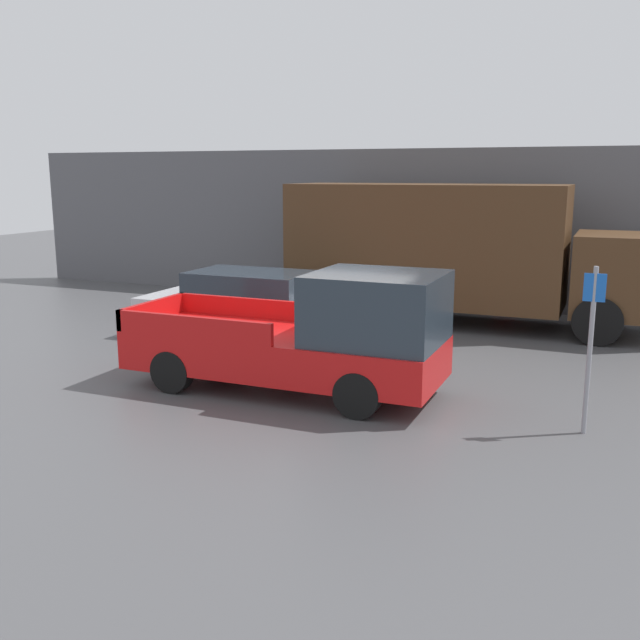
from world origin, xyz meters
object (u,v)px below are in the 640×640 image
at_px(delivery_truck, 452,249).
at_px(parking_sign, 590,341).
at_px(pickup_truck, 312,337).
at_px(newspaper_box, 505,292).
at_px(car, 248,304).

distance_m(delivery_truck, parking_sign, 7.78).
bearing_deg(pickup_truck, parking_sign, -2.96).
bearing_deg(newspaper_box, delivery_truck, -117.52).
relative_size(car, delivery_truck, 0.55).
relative_size(car, newspaper_box, 4.46).
bearing_deg(newspaper_box, parking_sign, -74.28).
height_order(parking_sign, newspaper_box, parking_sign).
bearing_deg(car, pickup_truck, -46.74).
relative_size(pickup_truck, newspaper_box, 5.02).
height_order(pickup_truck, car, pickup_truck).
distance_m(pickup_truck, parking_sign, 4.46).
bearing_deg(parking_sign, newspaper_box, 105.72).
distance_m(pickup_truck, newspaper_box, 8.90).
height_order(pickup_truck, parking_sign, parking_sign).
bearing_deg(delivery_truck, car, -137.91).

